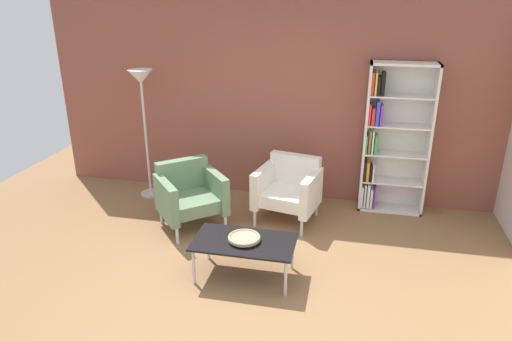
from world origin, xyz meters
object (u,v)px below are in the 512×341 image
object	(u,v)px
bookshelf_tall	(390,141)
floor_lamp_torchiere	(142,92)
decorative_bowl	(244,238)
coffee_table_low	(244,244)
armchair_spare_guest	(289,188)
armchair_near_window	(189,194)

from	to	relation	value
bookshelf_tall	floor_lamp_torchiere	xyz separation A→B (m)	(-3.18, -0.24, 0.52)
decorative_bowl	coffee_table_low	bearing A→B (deg)	0.00
bookshelf_tall	armchair_spare_guest	distance (m)	1.41
bookshelf_tall	coffee_table_low	xyz separation A→B (m)	(-1.42, -1.91, -0.56)
armchair_near_window	coffee_table_low	bearing A→B (deg)	-86.54
armchair_near_window	floor_lamp_torchiere	distance (m)	1.55
coffee_table_low	decorative_bowl	xyz separation A→B (m)	(-0.00, 0.00, 0.07)
decorative_bowl	armchair_spare_guest	xyz separation A→B (m)	(0.24, 1.34, -0.02)
coffee_table_low	armchair_spare_guest	distance (m)	1.36
armchair_near_window	floor_lamp_torchiere	size ratio (longest dim) A/B	0.55
bookshelf_tall	decorative_bowl	distance (m)	2.43
armchair_spare_guest	floor_lamp_torchiere	world-z (taller)	floor_lamp_torchiere
floor_lamp_torchiere	coffee_table_low	bearing A→B (deg)	-43.41
decorative_bowl	floor_lamp_torchiere	bearing A→B (deg)	136.59
bookshelf_tall	decorative_bowl	xyz separation A→B (m)	(-1.42, -1.91, -0.50)
coffee_table_low	decorative_bowl	size ratio (longest dim) A/B	3.12
bookshelf_tall	coffee_table_low	world-z (taller)	bookshelf_tall
floor_lamp_torchiere	armchair_near_window	bearing A→B (deg)	-40.99
coffee_table_low	armchair_spare_guest	xyz separation A→B (m)	(0.24, 1.34, 0.05)
armchair_near_window	decorative_bowl	bearing A→B (deg)	-86.54
decorative_bowl	armchair_near_window	world-z (taller)	armchair_near_window
bookshelf_tall	armchair_spare_guest	world-z (taller)	bookshelf_tall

